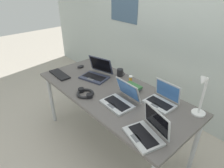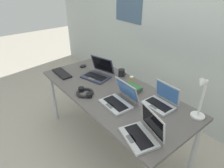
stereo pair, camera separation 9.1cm
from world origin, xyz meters
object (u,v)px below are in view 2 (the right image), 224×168
Objects in this scene: laptop_by_keyboard at (98,73)px; desk_lamp at (200,99)px; laptop_mid_desk at (161,101)px; computer_mouse at (83,66)px; book_stack at (132,88)px; headphones at (85,93)px; laptop_front_left at (143,132)px; laptop_back_right at (119,100)px; pill_bottle at (131,79)px; external_keyboard at (62,73)px; coffee_mug at (122,73)px; cell_phone at (99,65)px.

desk_lamp is at bearing 10.03° from laptop_by_keyboard.
computer_mouse is at bearing -174.35° from laptop_mid_desk.
book_stack is (-0.36, -0.02, -0.02)m from laptop_mid_desk.
laptop_mid_desk is at bearing 36.46° from headphones.
laptop_front_left is at bearing -37.16° from book_stack.
desk_lamp is at bearing 33.19° from laptop_back_right.
pill_bottle is at bearing 170.08° from laptop_mid_desk.
laptop_by_keyboard is 0.86m from laptop_mid_desk.
desk_lamp reaches higher than headphones.
laptop_back_right reaches higher than pill_bottle.
laptop_front_left reaches higher than external_keyboard.
laptop_front_left is 1.60× the size of headphones.
book_stack is at bearing -22.38° from coffee_mug.
coffee_mug reaches higher than book_stack.
book_stack is (0.13, -0.11, -0.02)m from pill_bottle.
laptop_by_keyboard reaches higher than laptop_back_right.
computer_mouse is 1.22× the size of pill_bottle.
cell_phone is (0.07, 0.51, -0.01)m from external_keyboard.
pill_bottle is (0.70, 0.52, 0.03)m from external_keyboard.
coffee_mug is (0.50, 0.54, 0.03)m from external_keyboard.
laptop_mid_desk is at bearing 21.34° from external_keyboard.
coffee_mug is (0.17, 0.23, -0.00)m from laptop_by_keyboard.
headphones is (-0.79, -0.02, -0.03)m from laptop_front_left.
external_keyboard is 2.92× the size of coffee_mug.
headphones is at bearing -143.54° from laptop_mid_desk.
coffee_mug is at bearing 54.13° from laptop_by_keyboard.
laptop_front_left reaches higher than book_stack.
laptop_mid_desk is 0.85× the size of external_keyboard.
laptop_by_keyboard is 0.41m from headphones.
laptop_by_keyboard is 1.80× the size of book_stack.
desk_lamp is 1.21× the size of external_keyboard.
external_keyboard is 2.43× the size of cell_phone.
laptop_front_left is at bearing -103.81° from desk_lamp.
book_stack is at bearing -176.23° from laptop_mid_desk.
coffee_mug is at bearing 136.53° from laptop_back_right.
laptop_mid_desk is 0.36m from book_stack.
book_stack reaches higher than cell_phone.
external_keyboard is at bearing -153.58° from book_stack.
laptop_front_left is at bearing 1.12° from external_keyboard.
external_keyboard is at bearing -132.95° from coffee_mug.
laptop_front_left is 1.64× the size of book_stack.
laptop_back_right is at bearing -43.47° from coffee_mug.
external_keyboard is at bearing -110.72° from cell_phone.
laptop_front_left reaches higher than coffee_mug.
book_stack is (0.76, -0.11, 0.02)m from cell_phone.
laptop_back_right reaches higher than headphones.
pill_bottle is 0.70× the size of coffee_mug.
laptop_by_keyboard is 4.75× the size of pill_bottle.
laptop_back_right is 2.26× the size of cell_phone.
desk_lamp is at bearing -0.36° from pill_bottle.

